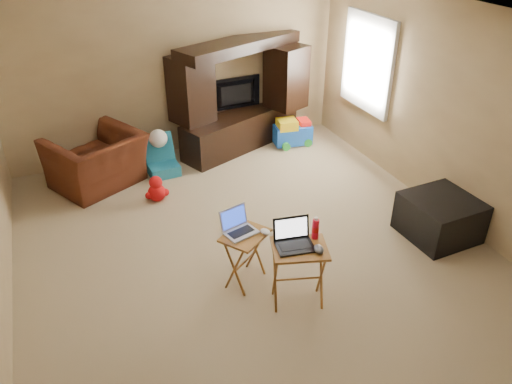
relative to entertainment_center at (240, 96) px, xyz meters
name	(u,v)px	position (x,y,z in m)	size (l,w,h in m)	color
floor	(249,244)	(-0.88, -2.46, -0.84)	(5.50, 5.50, 0.00)	tan
ceiling	(247,17)	(-0.88, -2.46, 1.66)	(5.50, 5.50, 0.00)	silver
wall_back	(177,70)	(-0.88, 0.29, 0.41)	(5.00, 5.00, 0.00)	tan
wall_front	(428,331)	(-0.88, -5.21, 0.41)	(5.00, 5.00, 0.00)	tan
wall_right	(443,110)	(1.62, -2.46, 0.41)	(5.50, 5.50, 0.00)	tan
window_pane	(369,63)	(1.60, -0.91, 0.56)	(1.20, 1.20, 0.00)	white
window_frame	(367,63)	(1.58, -0.91, 0.56)	(0.06, 1.14, 1.34)	white
entertainment_center	(240,96)	(0.00, 0.00, 0.00)	(2.05, 0.51, 1.67)	black
television	(237,95)	(0.00, 0.16, -0.03)	(0.85, 0.11, 0.49)	black
recliner	(97,161)	(-2.24, -0.40, -0.47)	(1.12, 0.98, 0.73)	#4E2110
child_rocker	(162,156)	(-1.36, -0.42, -0.56)	(0.42, 0.48, 0.56)	teal
plush_toy	(156,189)	(-1.62, -1.11, -0.66)	(0.32, 0.27, 0.36)	red
push_toy	(293,131)	(0.78, -0.25, -0.61)	(0.60, 0.43, 0.45)	blue
ottoman	(440,217)	(1.22, -3.15, -0.60)	(0.75, 0.75, 0.48)	black
tray_table_left	(245,258)	(-1.15, -3.03, -0.54)	(0.45, 0.36, 0.58)	#8F5A22
tray_table_right	(298,275)	(-0.81, -3.52, -0.51)	(0.50, 0.40, 0.66)	#A16826
laptop_left	(241,223)	(-1.18, -3.00, -0.13)	(0.31, 0.26, 0.24)	silver
laptop_right	(295,237)	(-0.85, -3.50, -0.06)	(0.34, 0.28, 0.24)	black
mouse_left	(265,232)	(-0.97, -3.10, -0.23)	(0.08, 0.12, 0.05)	white
mouse_right	(319,249)	(-0.68, -3.64, -0.15)	(0.08, 0.13, 0.05)	#3C3D41
water_bottle	(315,229)	(-0.61, -3.44, -0.08)	(0.06, 0.06, 0.20)	red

